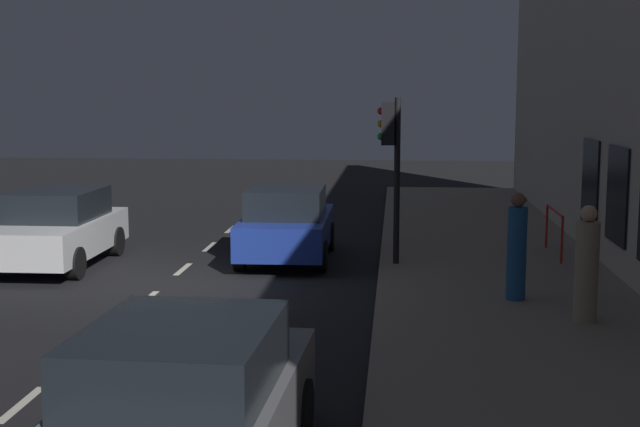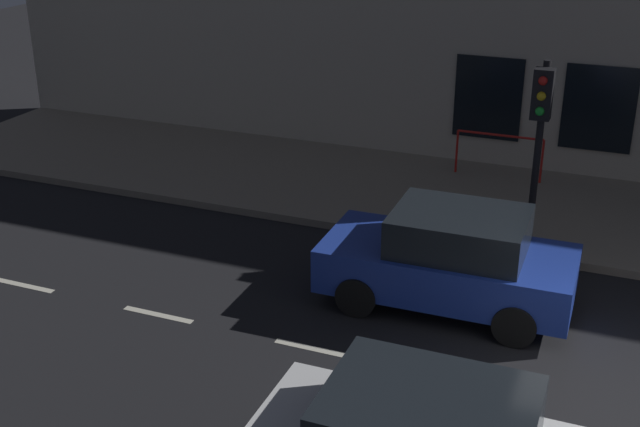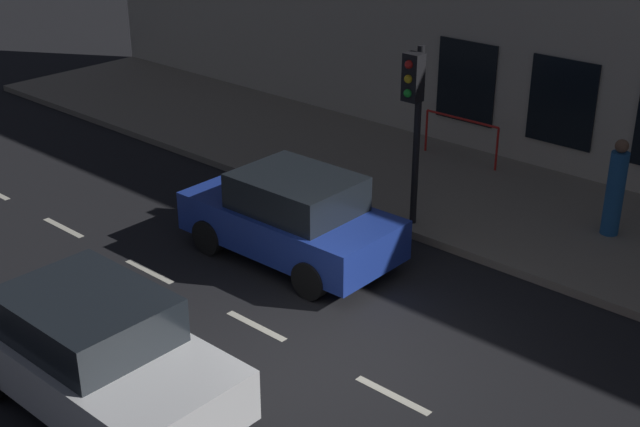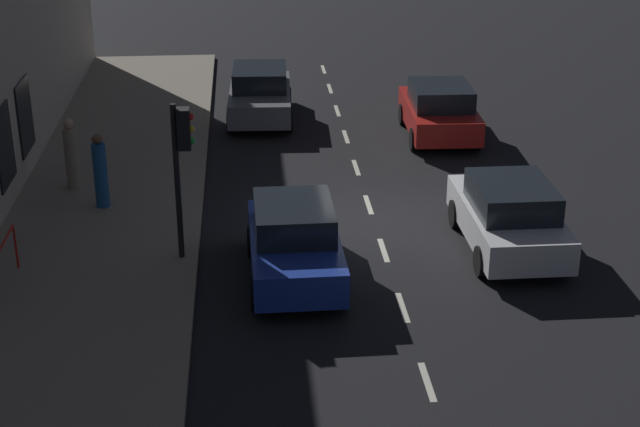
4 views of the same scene
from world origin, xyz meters
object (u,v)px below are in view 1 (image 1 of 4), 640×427
Objects in this scene: parked_car_1 at (185,407)px; pedestrian_1 at (587,267)px; traffic_light at (391,146)px; parked_car_0 at (57,228)px; parked_car_3 at (287,224)px; pedestrian_0 at (517,249)px.

parked_car_1 is 7.50m from pedestrian_1.
traffic_light reaches higher than parked_car_1.
traffic_light is 7.10m from parked_car_0.
pedestrian_1 reaches higher than parked_car_0.
parked_car_0 is 2.27× the size of pedestrian_1.
parked_car_0 is at bearing -168.80° from parked_car_3.
parked_car_3 is at bearing 158.40° from traffic_light.
pedestrian_0 is (4.34, -3.81, 0.22)m from parked_car_3.
traffic_light is 0.83× the size of parked_car_0.
parked_car_1 is 10.93m from parked_car_3.
parked_car_0 and parked_car_1 have the same top height.
parked_car_1 is 8.11m from pedestrian_0.
parked_car_0 is 2.24× the size of pedestrian_0.
traffic_light is at bearing 82.20° from parked_car_1.
parked_car_0 is 0.98× the size of parked_car_1.
parked_car_0 is 4.78m from parked_car_3.
pedestrian_0 is (3.89, 7.11, 0.21)m from parked_car_1.
traffic_light is 0.86× the size of parked_car_3.
parked_car_3 is at bearing -37.51° from pedestrian_1.
traffic_light is 3.93m from pedestrian_0.
parked_car_1 is at bearing 57.69° from pedestrian_1.
traffic_light is 1.88× the size of pedestrian_1.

